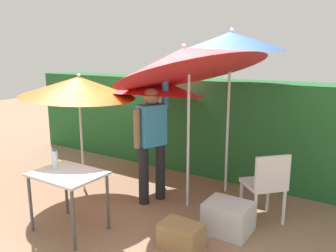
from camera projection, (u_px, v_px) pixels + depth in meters
name	position (u px, v px, depth m)	size (l,w,h in m)	color
ground_plane	(156.00, 211.00, 4.48)	(24.00, 24.00, 0.00)	#937056
hedge_row	(216.00, 127.00, 5.80)	(8.00, 0.70, 1.62)	#23602D
umbrella_rainbow	(79.00, 87.00, 4.86)	(1.66, 1.65, 1.77)	silver
umbrella_orange	(187.00, 61.00, 4.19)	(1.98, 1.94, 2.46)	silver
umbrella_yellow	(231.00, 42.00, 4.65)	(1.52, 1.52, 2.39)	silver
umbrella_navy	(159.00, 88.00, 5.05)	(1.49, 1.50, 1.79)	silver
person_vendor	(152.00, 137.00, 4.59)	(0.33, 0.55, 1.88)	black
chair_plastic	(266.00, 183.00, 4.09)	(0.62, 0.62, 0.89)	silver
cooler_box	(228.00, 218.00, 3.91)	(0.51, 0.41, 0.37)	silver
crate_cardboard	(181.00, 236.00, 3.59)	(0.44, 0.30, 0.29)	#9E7A4C
folding_table	(68.00, 180.00, 3.86)	(0.80, 0.60, 0.72)	#4C4C51
bottle_water	(55.00, 160.00, 3.94)	(0.07, 0.07, 0.24)	silver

